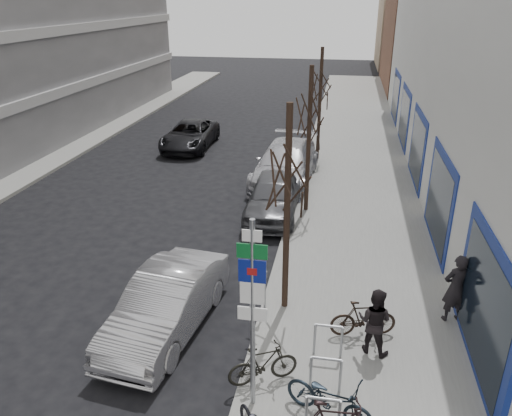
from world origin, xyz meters
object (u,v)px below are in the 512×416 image
at_px(meter_front, 265,289).
at_px(meter_mid, 290,205).
at_px(tree_far, 321,78).
at_px(bike_mid_inner, 263,364).
at_px(lane_car, 190,135).
at_px(bike_rack, 326,370).
at_px(tree_mid, 310,106).
at_px(bike_far_inner, 363,318).
at_px(pedestrian_near, 456,288).
at_px(parked_car_mid, 274,195).
at_px(highway_sign_pole, 252,306).
at_px(parked_car_back, 286,164).
at_px(meter_back, 304,158).
at_px(parked_car_front, 166,304).
at_px(tree_near, 288,162).
at_px(pedestrian_far, 374,321).
at_px(bike_mid_curb, 330,395).

xyz_separation_m(meter_front, meter_mid, (0.00, 5.50, 0.00)).
xyz_separation_m(tree_far, meter_front, (-0.45, -13.50, -3.19)).
distance_m(bike_mid_inner, lane_car, 18.48).
xyz_separation_m(meter_front, bike_mid_inner, (0.35, -2.39, -0.30)).
bearing_deg(bike_rack, tree_mid, 97.28).
height_order(bike_far_inner, pedestrian_near, pedestrian_near).
bearing_deg(meter_mid, parked_car_mid, 123.61).
bearing_deg(tree_mid, highway_sign_pole, -91.14).
bearing_deg(parked_car_back, meter_back, 47.78).
relative_size(bike_rack, meter_mid, 1.78).
distance_m(meter_back, parked_car_front, 12.07).
bearing_deg(lane_car, bike_rack, -65.47).
distance_m(meter_mid, bike_far_inner, 6.40).
height_order(meter_mid, bike_mid_inner, meter_mid).
bearing_deg(bike_far_inner, meter_back, -1.48).
height_order(tree_near, meter_back, tree_near).
height_order(meter_mid, parked_car_mid, parked_car_mid).
height_order(meter_front, meter_mid, same).
xyz_separation_m(highway_sign_pole, meter_front, (-0.25, 3.01, -1.54)).
xyz_separation_m(meter_mid, lane_car, (-6.52, 9.26, -0.21)).
height_order(parked_car_mid, pedestrian_far, pedestrian_far).
bearing_deg(tree_mid, lane_car, 131.92).
distance_m(highway_sign_pole, meter_front, 3.39).
bearing_deg(pedestrian_far, parked_car_back, -53.39).
bearing_deg(parked_car_mid, meter_front, -84.45).
height_order(highway_sign_pole, parked_car_mid, highway_sign_pole).
height_order(meter_back, lane_car, meter_back).
bearing_deg(lane_car, tree_near, -64.88).
height_order(parked_car_front, pedestrian_near, pedestrian_near).
bearing_deg(parked_car_mid, lane_car, 124.44).
height_order(bike_mid_inner, lane_car, lane_car).
bearing_deg(parked_car_front, pedestrian_near, 18.81).
bearing_deg(meter_back, parked_car_front, -100.97).
distance_m(meter_mid, bike_mid_curb, 8.81).
bearing_deg(pedestrian_far, meter_back, -57.75).
bearing_deg(parked_car_back, bike_mid_curb, -75.86).
height_order(bike_rack, pedestrian_far, pedestrian_far).
relative_size(meter_front, parked_car_front, 0.28).
bearing_deg(pedestrian_near, pedestrian_far, 20.99).
bearing_deg(parked_car_back, bike_far_inner, -69.88).
bearing_deg(parked_car_back, parked_car_mid, -86.49).
xyz_separation_m(tree_mid, bike_far_inner, (1.99, -7.41, -3.47)).
distance_m(tree_far, parked_car_mid, 7.73).
bearing_deg(tree_far, parked_car_front, -100.84).
xyz_separation_m(meter_back, pedestrian_far, (2.65, -11.95, 0.05)).
bearing_deg(bike_mid_inner, tree_mid, -27.34).
bearing_deg(bike_mid_curb, tree_mid, 30.36).
bearing_deg(tree_near, tree_mid, 90.00).
bearing_deg(parked_car_back, tree_far, 73.14).
relative_size(tree_near, meter_front, 4.33).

